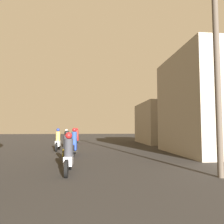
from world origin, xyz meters
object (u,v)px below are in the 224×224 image
building_right_near (208,104)px  utility_pole_near (217,52)px  building_right_far (161,123)px  motorcycle_silver (68,157)px  motorcycle_blue (74,144)px  motorcycle_red (77,137)px  motorcycle_yellow (67,150)px  motorcycle_green (66,140)px  motorcycle_white (58,142)px

building_right_near → utility_pole_near: utility_pole_near is taller
building_right_near → building_right_far: (0.14, 9.71, -1.03)m
motorcycle_silver → motorcycle_blue: (-0.15, 5.25, 0.05)m
motorcycle_red → building_right_far: building_right_far is taller
motorcycle_yellow → motorcycle_blue: (0.17, 2.69, 0.05)m
motorcycle_green → utility_pole_near: (6.34, -12.41, 3.63)m
motorcycle_white → building_right_far: building_right_far is taller
motorcycle_yellow → building_right_near: 9.49m
motorcycle_yellow → motorcycle_white: size_ratio=0.99×
motorcycle_green → building_right_far: size_ratio=0.30×
motorcycle_yellow → motorcycle_silver: bearing=-78.7°
motorcycle_white → building_right_near: 10.69m
building_right_near → utility_pole_near: 7.30m
motorcycle_green → utility_pole_near: 14.40m
motorcycle_red → building_right_near: (8.97, -10.20, 2.54)m
motorcycle_red → motorcycle_yellow: bearing=-84.6°
building_right_far → utility_pole_near: utility_pole_near is taller
motorcycle_white → building_right_far: (10.08, 6.74, 1.53)m
motorcycle_yellow → utility_pole_near: 7.56m
building_right_far → motorcycle_silver: bearing=-119.8°
utility_pole_near → motorcycle_blue: bearing=129.1°
motorcycle_blue → building_right_far: building_right_far is taller
motorcycle_white → utility_pole_near: utility_pole_near is taller
motorcycle_blue → motorcycle_red: bearing=101.9°
building_right_near → utility_pole_near: (-3.31, -6.43, 1.05)m
motorcycle_green → motorcycle_yellow: bearing=-91.0°
utility_pole_near → building_right_far: bearing=77.9°
building_right_far → utility_pole_near: 16.63m
motorcycle_silver → motorcycle_white: size_ratio=0.95×
motorcycle_white → motorcycle_green: (0.29, 3.01, -0.02)m
motorcycle_blue → motorcycle_green: bearing=109.9°
building_right_near → building_right_far: bearing=89.1°
motorcycle_silver → motorcycle_blue: size_ratio=1.01×
motorcycle_blue → utility_pole_near: (5.26, -6.47, 3.60)m
motorcycle_silver → building_right_near: size_ratio=0.30×
motorcycle_blue → utility_pole_near: utility_pole_near is taller
motorcycle_silver → motorcycle_red: (-0.56, 15.41, 0.06)m
motorcycle_blue → motorcycle_yellow: bearing=-84.0°
motorcycle_green → motorcycle_red: motorcycle_red is taller
motorcycle_silver → motorcycle_blue: bearing=99.0°
motorcycle_red → building_right_far: bearing=1.3°
motorcycle_white → building_right_far: 12.22m
motorcycle_white → motorcycle_green: size_ratio=0.99×
motorcycle_red → building_right_near: size_ratio=0.29×
motorcycle_red → motorcycle_white: bearing=-93.3°
motorcycle_yellow → motorcycle_blue: motorcycle_blue is taller
motorcycle_blue → motorcycle_green: 6.04m
motorcycle_silver → motorcycle_white: motorcycle_white is taller
motorcycle_green → building_right_far: bearing=13.8°
motorcycle_white → utility_pole_near: bearing=-64.2°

